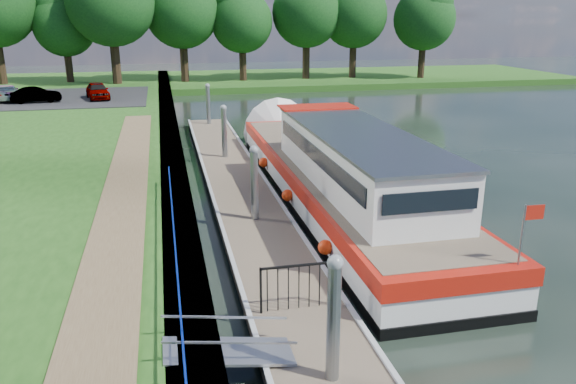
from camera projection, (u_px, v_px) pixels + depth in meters
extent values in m
plane|color=black|center=(324.00, 380.00, 11.31)|extent=(160.00, 160.00, 0.00)
cube|color=#473D2D|center=(174.00, 173.00, 24.62)|extent=(1.10, 90.00, 0.78)
cube|color=#1F4A15|center=(298.00, 79.00, 62.11)|extent=(60.00, 18.00, 0.60)
cube|color=brown|center=(119.00, 223.00, 17.60)|extent=(1.60, 40.00, 0.05)
cube|color=black|center=(56.00, 98.00, 44.14)|extent=(14.00, 12.00, 0.06)
cube|color=#0C2DBF|center=(177.00, 264.00, 13.09)|extent=(0.04, 18.00, 0.04)
cube|color=#0C2DBF|center=(177.00, 278.00, 13.19)|extent=(0.03, 18.00, 0.03)
cylinder|color=#0C2DBF|center=(183.00, 348.00, 10.40)|extent=(0.04, 0.04, 0.72)
cylinder|color=#0C2DBF|center=(179.00, 297.00, 12.26)|extent=(0.04, 0.04, 0.72)
cylinder|color=#0C2DBF|center=(176.00, 260.00, 14.12)|extent=(0.04, 0.04, 0.72)
cylinder|color=#0C2DBF|center=(174.00, 231.00, 15.98)|extent=(0.04, 0.04, 0.72)
cylinder|color=#0C2DBF|center=(172.00, 209.00, 17.84)|extent=(0.04, 0.04, 0.72)
cylinder|color=#0C2DBF|center=(171.00, 191.00, 19.70)|extent=(0.04, 0.04, 0.72)
cylinder|color=#0C2DBF|center=(169.00, 175.00, 21.56)|extent=(0.04, 0.04, 0.72)
cube|color=brown|center=(237.00, 185.00, 23.33)|extent=(2.50, 30.00, 0.24)
cube|color=#9EA0A3|center=(312.00, 350.00, 12.23)|extent=(2.30, 5.00, 0.30)
cube|color=#9EA0A3|center=(253.00, 223.00, 19.67)|extent=(2.30, 5.00, 0.30)
cube|color=#9EA0A3|center=(226.00, 166.00, 27.12)|extent=(2.30, 5.00, 0.30)
cube|color=#9EA0A3|center=(211.00, 134.00, 34.56)|extent=(2.30, 5.00, 0.30)
cube|color=#9EA0A3|center=(266.00, 180.00, 23.53)|extent=(0.12, 30.00, 0.06)
cube|color=#9EA0A3|center=(209.00, 183.00, 23.03)|extent=(0.12, 30.00, 0.06)
cylinder|color=gray|center=(333.00, 346.00, 10.51)|extent=(0.26, 0.26, 3.40)
sphere|color=gray|center=(335.00, 263.00, 10.00)|extent=(0.30, 0.30, 0.30)
cylinder|color=gray|center=(255.00, 199.00, 18.89)|extent=(0.26, 0.26, 3.40)
sphere|color=gray|center=(254.00, 150.00, 18.38)|extent=(0.30, 0.30, 0.30)
cylinder|color=gray|center=(225.00, 143.00, 27.27)|extent=(0.26, 0.26, 3.40)
sphere|color=gray|center=(223.00, 108.00, 26.76)|extent=(0.30, 0.30, 0.30)
cylinder|color=gray|center=(209.00, 113.00, 35.64)|extent=(0.26, 0.26, 3.40)
sphere|color=gray|center=(207.00, 86.00, 35.13)|extent=(0.30, 0.30, 0.30)
cube|color=#A5A8AD|center=(229.00, 351.00, 11.21)|extent=(2.58, 1.00, 0.43)
cube|color=#A5A8AD|center=(231.00, 343.00, 10.61)|extent=(2.58, 0.04, 0.41)
cube|color=#A5A8AD|center=(225.00, 317.00, 11.51)|extent=(2.58, 0.04, 0.41)
cube|color=black|center=(261.00, 291.00, 12.88)|extent=(0.05, 0.05, 1.15)
cube|color=black|center=(336.00, 283.00, 13.25)|extent=(0.05, 0.05, 1.15)
cube|color=black|center=(299.00, 266.00, 12.90)|extent=(1.85, 0.05, 0.05)
cube|color=black|center=(267.00, 290.00, 12.91)|extent=(0.02, 0.02, 1.10)
cube|color=black|center=(278.00, 289.00, 12.96)|extent=(0.02, 0.02, 1.10)
cube|color=black|center=(288.00, 288.00, 13.01)|extent=(0.02, 0.02, 1.10)
cube|color=black|center=(299.00, 287.00, 13.06)|extent=(0.02, 0.02, 1.10)
cube|color=black|center=(309.00, 286.00, 13.12)|extent=(0.02, 0.02, 1.10)
cube|color=black|center=(320.00, 285.00, 13.17)|extent=(0.02, 0.02, 1.10)
cube|color=black|center=(330.00, 283.00, 13.22)|extent=(0.02, 0.02, 1.10)
cube|color=black|center=(334.00, 199.00, 22.33)|extent=(4.00, 20.00, 0.55)
cube|color=silver|center=(334.00, 185.00, 22.15)|extent=(3.96, 19.90, 0.65)
cube|color=#A9170B|center=(335.00, 171.00, 21.98)|extent=(4.04, 20.00, 0.48)
cube|color=brown|center=(335.00, 165.00, 21.91)|extent=(3.68, 19.20, 0.04)
cone|color=silver|center=(280.00, 135.00, 31.85)|extent=(4.00, 1.50, 4.00)
cube|color=silver|center=(357.00, 159.00, 19.32)|extent=(3.00, 11.00, 1.75)
cube|color=gray|center=(358.00, 132.00, 19.04)|extent=(3.10, 11.20, 0.10)
cube|color=black|center=(315.00, 154.00, 18.93)|extent=(0.04, 10.00, 0.55)
cube|color=black|center=(399.00, 149.00, 19.56)|extent=(0.04, 10.00, 0.55)
cube|color=black|center=(315.00, 123.00, 24.41)|extent=(2.60, 0.04, 0.55)
cube|color=black|center=(431.00, 202.00, 14.08)|extent=(2.60, 0.04, 0.55)
cube|color=#A9170B|center=(317.00, 107.00, 23.86)|extent=(3.20, 1.60, 0.06)
cylinder|color=gray|center=(522.00, 236.00, 12.98)|extent=(0.05, 0.05, 1.50)
cube|color=#A9170B|center=(534.00, 212.00, 12.86)|extent=(0.50, 0.02, 0.35)
sphere|color=#FB390D|center=(325.00, 247.00, 16.12)|extent=(0.44, 0.44, 0.44)
sphere|color=#FB390D|center=(288.00, 195.00, 20.77)|extent=(0.44, 0.44, 0.44)
sphere|color=#FB390D|center=(264.00, 162.00, 25.42)|extent=(0.44, 0.44, 0.44)
imported|color=#594C47|center=(354.00, 187.00, 16.13)|extent=(0.56, 0.71, 1.72)
cylinder|color=#332316|center=(0.00, 63.00, 52.79)|extent=(0.83, 0.83, 4.21)
cylinder|color=#332316|center=(69.00, 68.00, 54.68)|extent=(0.70, 0.70, 3.10)
sphere|color=#0F3413|center=(64.00, 25.00, 53.49)|extent=(5.85, 5.85, 5.85)
sphere|color=#0F3413|center=(61.00, 9.00, 53.17)|extent=(4.65, 4.65, 4.65)
cylinder|color=#332316|center=(116.00, 63.00, 53.13)|extent=(0.84, 0.84, 4.29)
sphere|color=#0F3413|center=(110.00, 2.00, 51.48)|extent=(8.10, 8.10, 8.10)
cylinder|color=#332316|center=(184.00, 62.00, 56.41)|extent=(0.79, 0.79, 3.83)
sphere|color=#0F3413|center=(182.00, 11.00, 54.93)|extent=(7.24, 7.24, 7.24)
cylinder|color=#332316|center=(243.00, 64.00, 57.47)|extent=(0.72, 0.72, 3.26)
sphere|color=#0F3413|center=(242.00, 22.00, 56.22)|extent=(6.16, 6.16, 6.16)
sphere|color=#0F3413|center=(239.00, 6.00, 55.95)|extent=(4.89, 4.89, 4.89)
cylinder|color=#332316|center=(306.00, 60.00, 59.07)|extent=(0.78, 0.78, 3.77)
sphere|color=#0F3413|center=(307.00, 12.00, 57.62)|extent=(7.13, 7.13, 7.13)
cylinder|color=#332316|center=(353.00, 60.00, 60.18)|extent=(0.77, 0.77, 3.65)
sphere|color=#0F3413|center=(354.00, 15.00, 58.78)|extent=(6.89, 6.89, 6.89)
cylinder|color=#332316|center=(421.00, 62.00, 59.95)|extent=(0.74, 0.74, 3.41)
sphere|color=#0F3413|center=(424.00, 19.00, 58.64)|extent=(6.43, 6.43, 6.43)
sphere|color=#0F3413|center=(429.00, 3.00, 58.00)|extent=(5.11, 5.11, 5.11)
imported|color=#999999|center=(98.00, 91.00, 43.25)|extent=(2.25, 3.98, 1.28)
imported|color=#999999|center=(36.00, 95.00, 41.51)|extent=(3.56, 1.56, 1.14)
imported|color=#999999|center=(7.00, 93.00, 42.46)|extent=(2.49, 4.33, 1.18)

